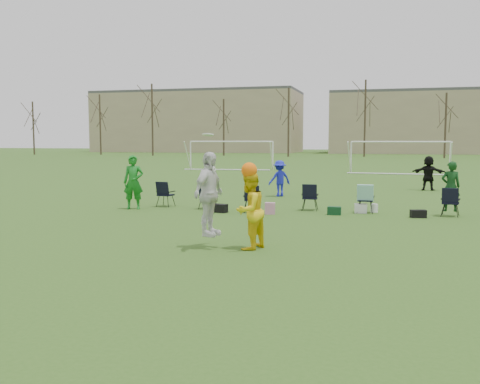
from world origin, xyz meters
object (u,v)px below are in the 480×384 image
(goal_left, at_px, (231,147))
(goal_mid, at_px, (399,148))
(fielder_green_near, at_px, (133,182))
(fielder_blue, at_px, (280,178))
(center_contest, at_px, (229,202))
(fielder_black, at_px, (428,173))

(goal_left, xyz_separation_m, goal_mid, (14.00, -2.00, 0.00))
(fielder_green_near, xyz_separation_m, goal_mid, (10.05, 24.84, 0.92))
(fielder_blue, height_order, center_contest, center_contest)
(goal_left, bearing_deg, fielder_blue, -73.44)
(goal_mid, bearing_deg, fielder_black, -81.71)
(goal_left, height_order, goal_mid, same)
(fielder_blue, relative_size, goal_mid, 0.22)
(goal_left, relative_size, goal_mid, 1.00)
(fielder_green_near, height_order, fielder_black, fielder_green_near)
(fielder_green_near, relative_size, fielder_blue, 1.23)
(fielder_green_near, height_order, goal_mid, goal_mid)
(goal_mid, bearing_deg, fielder_blue, -102.56)
(fielder_black, relative_size, center_contest, 0.64)
(fielder_blue, xyz_separation_m, fielder_black, (6.74, 4.81, 0.06))
(fielder_green_near, relative_size, goal_left, 0.27)
(fielder_green_near, xyz_separation_m, center_contest, (5.45, -6.03, 0.12))
(center_contest, bearing_deg, goal_mid, 81.51)
(fielder_blue, xyz_separation_m, center_contest, (1.06, -11.80, 0.31))
(center_contest, bearing_deg, fielder_green_near, 132.08)
(goal_left, distance_m, goal_mid, 14.14)
(fielder_green_near, xyz_separation_m, fielder_black, (11.12, 10.58, -0.12))
(fielder_green_near, height_order, goal_left, goal_left)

